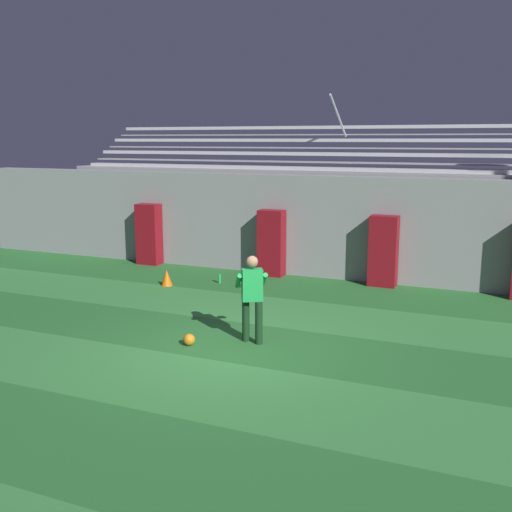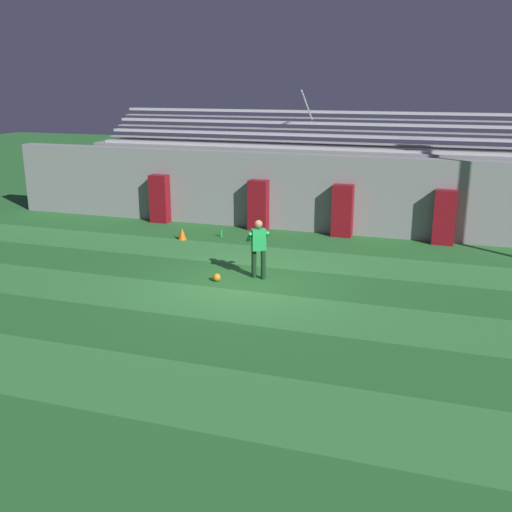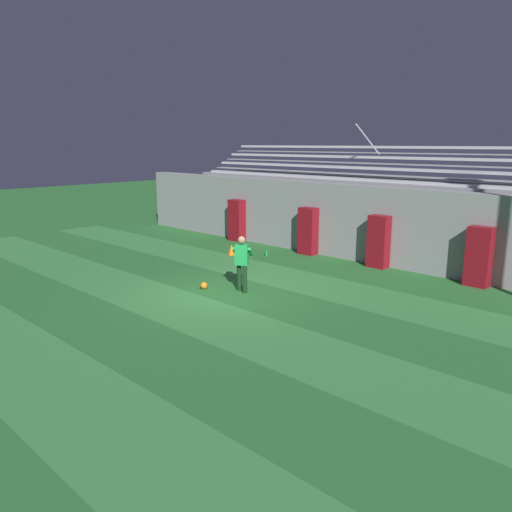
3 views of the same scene
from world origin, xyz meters
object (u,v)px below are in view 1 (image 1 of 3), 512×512
padding_pillar_gate_left (271,243)px  soccer_ball (189,340)px  goalkeeper (252,293)px  padding_pillar_gate_right (383,251)px  traffic_cone (167,278)px  water_bottle (219,279)px  padding_pillar_far_left (149,234)px

padding_pillar_gate_left → soccer_ball: (0.75, -6.04, -0.82)m
goalkeeper → padding_pillar_gate_right: bearing=75.8°
padding_pillar_gate_left → padding_pillar_gate_right: (3.13, 0.00, 0.00)m
goalkeeper → traffic_cone: goalkeeper is taller
padding_pillar_gate_left → goalkeeper: size_ratio=1.11×
goalkeeper → water_bottle: bearing=123.9°
padding_pillar_far_left → goalkeeper: (5.79, -5.40, 0.03)m
padding_pillar_gate_left → goalkeeper: padding_pillar_gate_left is taller
padding_pillar_gate_left → traffic_cone: padding_pillar_gate_left is taller
traffic_cone → water_bottle: 1.40m
padding_pillar_gate_right → traffic_cone: 5.70m
padding_pillar_far_left → soccer_ball: (4.78, -6.04, -0.82)m
traffic_cone → goalkeeper: bearing=-39.9°
padding_pillar_far_left → soccer_ball: size_ratio=8.41×
padding_pillar_gate_left → soccer_ball: 6.14m
traffic_cone → padding_pillar_gate_right: bearing=22.8°
padding_pillar_gate_left → padding_pillar_far_left: size_ratio=1.00×
padding_pillar_gate_right → padding_pillar_far_left: bearing=180.0°
goalkeeper → soccer_ball: 1.46m
padding_pillar_gate_right → padding_pillar_far_left: (-7.16, 0.00, 0.00)m
padding_pillar_far_left → water_bottle: bearing=-24.4°
padding_pillar_gate_right → water_bottle: (-4.06, -1.40, -0.81)m
padding_pillar_gate_left → soccer_ball: padding_pillar_gate_left is taller
padding_pillar_gate_right → goalkeeper: (-1.37, -5.40, 0.03)m
padding_pillar_gate_left → water_bottle: bearing=-123.6°
goalkeeper → soccer_ball: (-1.01, -0.63, -0.84)m
padding_pillar_gate_right → soccer_ball: padding_pillar_gate_right is taller
padding_pillar_gate_left → goalkeeper: 5.68m
padding_pillar_gate_left → soccer_ball: size_ratio=8.41×
goalkeeper → traffic_cone: size_ratio=3.98×
padding_pillar_gate_right → soccer_ball: size_ratio=8.41×
padding_pillar_gate_left → traffic_cone: size_ratio=4.41×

